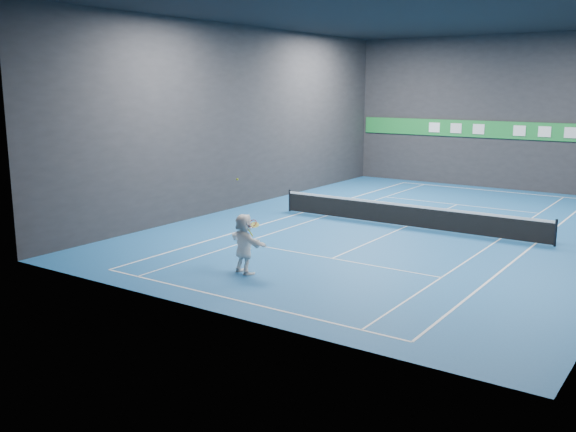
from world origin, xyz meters
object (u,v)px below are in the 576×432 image
Objects in this scene: player at (244,244)px; tennis_ball at (237,179)px; tennis_racket at (252,225)px; tennis_net at (406,215)px.

tennis_ball reaches higher than player.
tennis_racket is (0.31, 0.05, 0.67)m from player.
tennis_net is at bearing 79.28° from tennis_ball.
tennis_ball reaches higher than tennis_net.
tennis_ball is (-0.33, 0.10, 2.10)m from player.
tennis_net is 9.69m from tennis_racket.
tennis_ball is 1.56m from tennis_racket.
tennis_ball is 0.12× the size of tennis_racket.
tennis_racket is (0.63, -0.05, -1.43)m from tennis_ball.
tennis_net is 21.15× the size of tennis_racket.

